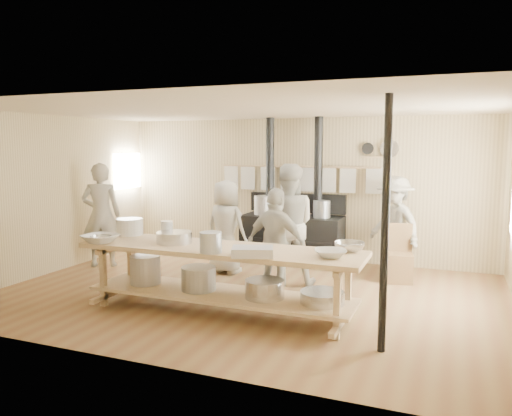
# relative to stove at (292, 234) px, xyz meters

# --- Properties ---
(ground) EXTENTS (7.00, 7.00, 0.00)m
(ground) POSITION_rel_stove_xyz_m (0.01, -2.12, -0.52)
(ground) COLOR brown
(ground) RESTS_ON ground
(room_shell) EXTENTS (7.00, 7.00, 7.00)m
(room_shell) POSITION_rel_stove_xyz_m (0.01, -2.12, 1.10)
(room_shell) COLOR tan
(room_shell) RESTS_ON ground
(left_opening) EXTENTS (0.00, 0.90, 0.90)m
(left_opening) POSITION_rel_stove_xyz_m (-3.44, -0.12, 1.08)
(left_opening) COLOR white
(left_opening) RESTS_ON ground
(stove) EXTENTS (1.90, 0.75, 2.60)m
(stove) POSITION_rel_stove_xyz_m (0.00, 0.00, 0.00)
(stove) COLOR black
(stove) RESTS_ON ground
(towel_rail) EXTENTS (3.00, 0.04, 0.47)m
(towel_rail) POSITION_rel_stove_xyz_m (0.01, 0.28, 1.03)
(towel_rail) COLOR tan
(towel_rail) RESTS_ON ground
(back_wall_shelf) EXTENTS (0.63, 0.14, 0.32)m
(back_wall_shelf) POSITION_rel_stove_xyz_m (1.47, 0.32, 1.48)
(back_wall_shelf) COLOR tan
(back_wall_shelf) RESTS_ON ground
(prep_table) EXTENTS (3.60, 0.90, 0.85)m
(prep_table) POSITION_rel_stove_xyz_m (-0.00, -3.02, -0.00)
(prep_table) COLOR tan
(prep_table) RESTS_ON ground
(support_post) EXTENTS (0.08, 0.08, 2.60)m
(support_post) POSITION_rel_stove_xyz_m (2.06, -3.47, 0.78)
(support_post) COLOR black
(support_post) RESTS_ON ground
(cook_far_left) EXTENTS (0.78, 0.68, 1.81)m
(cook_far_left) POSITION_rel_stove_xyz_m (-3.00, -1.52, 0.38)
(cook_far_left) COLOR #9F9D8C
(cook_far_left) RESTS_ON ground
(cook_left) EXTENTS (1.07, 0.94, 1.83)m
(cook_left) POSITION_rel_stove_xyz_m (0.37, -1.41, 0.40)
(cook_left) COLOR #9F9D8C
(cook_left) RESTS_ON ground
(cook_center) EXTENTS (0.83, 0.62, 1.54)m
(cook_center) POSITION_rel_stove_xyz_m (-0.79, -1.14, 0.25)
(cook_center) COLOR #9F9D8C
(cook_center) RESTS_ON ground
(cook_right) EXTENTS (0.96, 0.56, 1.54)m
(cook_right) POSITION_rel_stove_xyz_m (0.49, -2.27, 0.25)
(cook_right) COLOR #9F9D8C
(cook_right) RESTS_ON ground
(cook_by_window) EXTENTS (1.18, 1.13, 1.61)m
(cook_by_window) POSITION_rel_stove_xyz_m (1.80, -0.17, 0.29)
(cook_by_window) COLOR #9F9D8C
(cook_by_window) RESTS_ON ground
(chair) EXTENTS (0.48, 0.48, 0.89)m
(chair) POSITION_rel_stove_xyz_m (1.93, -0.64, -0.26)
(chair) COLOR #4F3B1F
(chair) RESTS_ON ground
(bowl_white_a) EXTENTS (0.50, 0.50, 0.11)m
(bowl_white_a) POSITION_rel_stove_xyz_m (-1.54, -3.35, 0.38)
(bowl_white_a) COLOR silver
(bowl_white_a) RESTS_ON prep_table
(bowl_steel_a) EXTENTS (0.39, 0.39, 0.09)m
(bowl_steel_a) POSITION_rel_stove_xyz_m (-1.54, -3.34, 0.37)
(bowl_steel_a) COLOR silver
(bowl_steel_a) RESTS_ON prep_table
(bowl_white_b) EXTENTS (0.46, 0.46, 0.09)m
(bowl_white_b) POSITION_rel_stove_xyz_m (1.42, -3.07, 0.37)
(bowl_white_b) COLOR silver
(bowl_white_b) RESTS_ON prep_table
(bowl_steel_b) EXTENTS (0.51, 0.51, 0.11)m
(bowl_steel_b) POSITION_rel_stove_xyz_m (1.56, -2.69, 0.39)
(bowl_steel_b) COLOR silver
(bowl_steel_b) RESTS_ON prep_table
(roasting_pan) EXTENTS (0.54, 0.45, 0.10)m
(roasting_pan) POSITION_rel_stove_xyz_m (0.58, -3.35, 0.38)
(roasting_pan) COLOR #B2B2B7
(roasting_pan) RESTS_ON prep_table
(mixing_bowl_large) EXTENTS (0.59, 0.59, 0.15)m
(mixing_bowl_large) POSITION_rel_stove_xyz_m (-0.65, -3.00, 0.40)
(mixing_bowl_large) COLOR silver
(mixing_bowl_large) RESTS_ON prep_table
(bucket_galv) EXTENTS (0.34, 0.34, 0.24)m
(bucket_galv) POSITION_rel_stove_xyz_m (0.05, -3.35, 0.45)
(bucket_galv) COLOR gray
(bucket_galv) RESTS_ON prep_table
(deep_bowl_enamel) EXTENTS (0.37, 0.37, 0.23)m
(deep_bowl_enamel) POSITION_rel_stove_xyz_m (-1.54, -2.71, 0.44)
(deep_bowl_enamel) COLOR silver
(deep_bowl_enamel) RESTS_ON prep_table
(pitcher) EXTENTS (0.17, 0.17, 0.25)m
(pitcher) POSITION_rel_stove_xyz_m (-0.87, -2.82, 0.45)
(pitcher) COLOR silver
(pitcher) RESTS_ON prep_table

